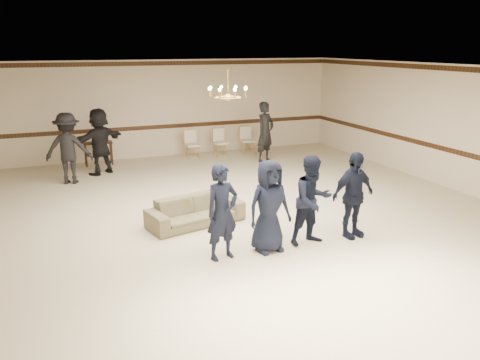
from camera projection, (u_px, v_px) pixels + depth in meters
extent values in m
cube|color=beige|center=(245.00, 222.00, 10.41)|extent=(12.00, 14.00, 0.01)
cube|color=#33261C|center=(246.00, 69.00, 9.55)|extent=(12.00, 14.00, 0.01)
cube|color=beige|center=(165.00, 109.00, 16.23)|extent=(12.00, 0.01, 3.20)
cube|color=beige|center=(466.00, 130.00, 12.14)|extent=(0.01, 14.00, 3.20)
cube|color=#382111|center=(166.00, 126.00, 16.38)|extent=(12.00, 0.02, 0.14)
cube|color=#382111|center=(163.00, 63.00, 15.82)|extent=(12.00, 0.02, 0.14)
imported|color=black|center=(222.00, 212.00, 8.43)|extent=(0.70, 0.54, 1.71)
imported|color=black|center=(269.00, 206.00, 8.75)|extent=(0.89, 0.63, 1.71)
imported|color=black|center=(313.00, 200.00, 9.07)|extent=(0.90, 0.74, 1.71)
imported|color=black|center=(353.00, 195.00, 9.40)|extent=(1.06, 0.57, 1.71)
imported|color=#6F654A|center=(196.00, 211.00, 10.20)|extent=(2.16, 1.22, 0.59)
imported|color=black|center=(68.00, 148.00, 13.09)|extent=(1.40, 1.03, 1.93)
imported|color=black|center=(100.00, 141.00, 14.04)|extent=(1.83, 1.40, 1.93)
imported|color=black|center=(265.00, 132.00, 15.52)|extent=(0.84, 0.73, 1.93)
cube|color=#331A11|center=(99.00, 153.00, 15.24)|extent=(0.88, 0.38, 0.74)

